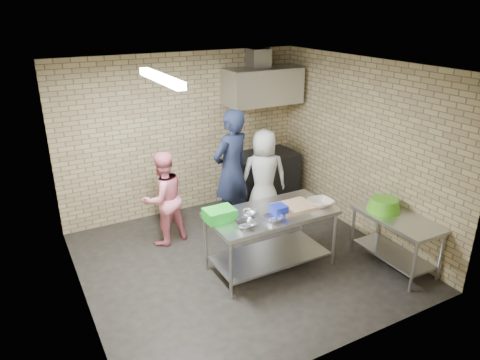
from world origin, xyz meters
The scene contains 26 objects.
floor centered at (0.00, 0.00, 0.00)m, with size 4.20×4.20×0.00m, color black.
ceiling centered at (0.00, 0.00, 2.70)m, with size 4.20×4.20×0.00m, color black.
back_wall centered at (0.00, 2.00, 1.35)m, with size 4.20×0.06×2.70m, color tan.
front_wall centered at (0.00, -2.00, 1.35)m, with size 4.20×0.06×2.70m, color tan.
left_wall centered at (-2.10, 0.00, 1.35)m, with size 0.06×4.00×2.70m, color tan.
right_wall centered at (2.10, 0.00, 1.35)m, with size 0.06×4.00×2.70m, color tan.
prep_table centered at (0.28, -0.32, 0.42)m, with size 1.69×0.85×0.85m, color silver.
side_counter centered at (1.80, -1.10, 0.38)m, with size 0.60×1.20×0.75m, color silver.
stove centered at (1.35, 1.65, 0.45)m, with size 1.20×0.70×0.90m, color black.
range_hood centered at (1.35, 1.70, 2.10)m, with size 1.30×0.60×0.60m, color silver.
hood_duct centered at (1.35, 1.85, 2.55)m, with size 0.35×0.30×0.30m, color #A5A8AD.
wall_shelf centered at (1.65, 1.89, 1.92)m, with size 0.80×0.20×0.04m, color #3F2B19.
fluorescent_fixture centered at (-1.00, 0.00, 2.64)m, with size 0.10×1.25×0.08m, color white.
green_crate centered at (-0.42, -0.20, 0.92)m, with size 0.38×0.28×0.15m, color green.
blue_tub centered at (0.33, -0.42, 0.91)m, with size 0.19×0.19×0.12m, color #1729B2.
cutting_board centered at (0.63, -0.34, 0.86)m, with size 0.52×0.39×0.03m, color #D8AC7C.
mixing_bowl_a centered at (-0.22, -0.52, 0.88)m, with size 0.26×0.26×0.06m, color #A9ACB0.
mixing_bowl_b centered at (-0.02, -0.27, 0.88)m, with size 0.20×0.20×0.06m, color silver.
mixing_bowl_c centered at (0.18, -0.54, 0.88)m, with size 0.24×0.24×0.06m, color silver.
ceramic_bowl centered at (0.98, -0.47, 0.89)m, with size 0.32×0.32×0.08m, color beige.
green_basin centered at (1.78, -0.85, 0.83)m, with size 0.46×0.46×0.17m, color #59C626, non-canonical shape.
bottle_red centered at (1.40, 1.89, 2.03)m, with size 0.07×0.07×0.18m, color #B22619.
bottle_green centered at (1.80, 1.89, 2.02)m, with size 0.06×0.06×0.15m, color green.
man_navy centered at (0.38, 1.00, 0.97)m, with size 0.71×0.47×1.95m, color black.
woman_pink centered at (-0.74, 1.04, 0.72)m, with size 0.70×0.55×1.44m, color pink.
woman_white centered at (0.97, 0.98, 0.78)m, with size 0.76×0.50×1.56m, color silver.
Camera 1 is at (-2.59, -4.74, 3.41)m, focal length 33.11 mm.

